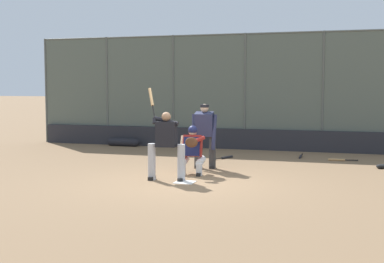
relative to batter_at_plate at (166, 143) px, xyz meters
The scene contains 13 objects.
ground_plane 0.98m from the batter_at_plate, 165.98° to the left, with size 160.00×160.00×0.00m, color #846647.
home_plate_marker 0.98m from the batter_at_plate, 165.98° to the left, with size 0.43×0.43×0.01m, color white.
backstop_fence 6.55m from the batter_at_plate, 94.32° to the right, with size 15.36×0.08×3.89m.
padding_wall 6.36m from the batter_at_plate, 94.39° to the right, with size 14.97×0.18×0.68m, color #28282D.
bleachers_beyond 9.00m from the batter_at_plate, 97.39° to the right, with size 10.69×2.50×1.48m.
batter_at_plate is the anchor object (origin of this frame).
catcher_behind_plate 1.04m from the batter_at_plate, 108.44° to the right, with size 0.64×0.75×1.18m.
umpire_home 1.98m from the batter_at_plate, 100.27° to the right, with size 0.68×0.43×1.67m.
spare_bat_near_backstop 5.77m from the batter_at_plate, 129.63° to the right, with size 0.82×0.12×0.07m.
spare_bat_by_padding 4.02m from the batter_at_plate, 96.34° to the right, with size 0.40×0.81×0.07m.
spare_bat_third_base_side 5.50m from the batter_at_plate, 117.63° to the right, with size 0.07×0.86×0.07m.
fielding_glove_on_dirt 5.83m from the batter_at_plate, 145.40° to the right, with size 0.32×0.25×0.12m.
equipment_bag_dugout_side 7.09m from the batter_at_plate, 57.57° to the right, with size 1.23×0.27×0.27m.
Camera 1 is at (-3.63, 11.14, 2.15)m, focal length 50.00 mm.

